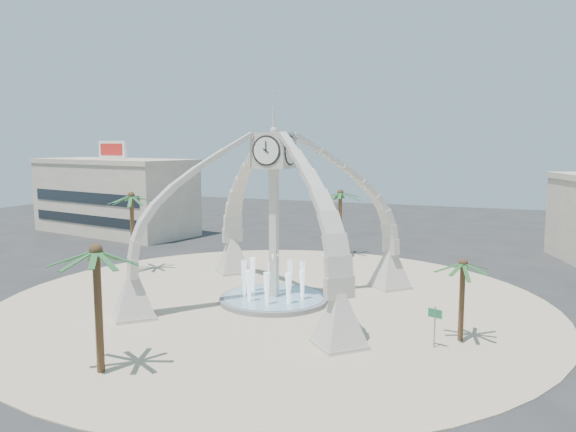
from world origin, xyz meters
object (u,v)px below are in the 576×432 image
at_px(palm_west, 131,197).
at_px(street_sign, 435,319).
at_px(clock_tower, 274,214).
at_px(fountain, 274,298).
at_px(palm_north, 340,194).
at_px(palm_south, 96,252).
at_px(palm_east, 463,264).

bearing_deg(palm_west, street_sign, -18.78).
height_order(clock_tower, fountain, clock_tower).
relative_size(fountain, palm_north, 1.09).
bearing_deg(palm_west, palm_south, -56.80).
bearing_deg(street_sign, palm_west, -179.57).
bearing_deg(fountain, palm_north, 91.27).
distance_m(palm_north, street_sign, 26.80).
bearing_deg(fountain, palm_west, 164.94).
bearing_deg(fountain, palm_east, -14.64).
bearing_deg(palm_south, fountain, 78.52).
distance_m(fountain, street_sign, 13.30).
distance_m(palm_east, street_sign, 3.60).
bearing_deg(palm_west, fountain, -15.06).
relative_size(palm_east, palm_north, 0.72).
height_order(clock_tower, palm_south, clock_tower).
distance_m(palm_west, palm_south, 23.02).
xyz_separation_m(palm_north, palm_south, (-2.66, -33.01, -0.27)).
xyz_separation_m(palm_south, street_sign, (15.19, 9.80, -4.47)).
bearing_deg(clock_tower, fountain, 90.00).
height_order(fountain, palm_west, palm_west).
bearing_deg(palm_south, palm_east, 35.03).
bearing_deg(street_sign, clock_tower, 175.86).
bearing_deg(palm_north, palm_east, -57.25).
height_order(palm_west, palm_south, palm_west).
bearing_deg(street_sign, palm_north, 137.59).
height_order(fountain, palm_north, palm_north).
distance_m(clock_tower, street_sign, 14.04).
relative_size(clock_tower, palm_east, 3.37).
relative_size(fountain, palm_west, 1.04).
xyz_separation_m(clock_tower, fountain, (0.00, 0.00, -6.20)).
height_order(fountain, street_sign, fountain).
bearing_deg(fountain, clock_tower, -90.00).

